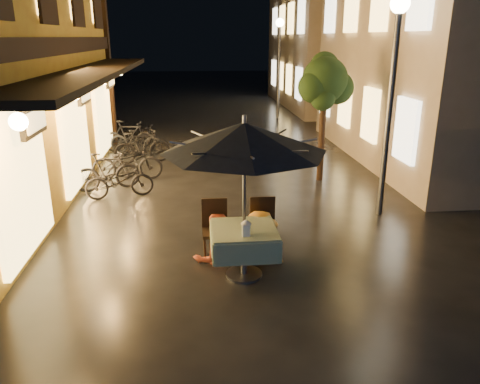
{
  "coord_description": "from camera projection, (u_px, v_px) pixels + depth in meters",
  "views": [
    {
      "loc": [
        -0.77,
        -6.71,
        3.48
      ],
      "look_at": [
        -0.07,
        0.27,
        1.15
      ],
      "focal_mm": 35.0,
      "sensor_mm": 36.0,
      "label": 1
    }
  ],
  "objects": [
    {
      "name": "person_orange",
      "position": [
        215.0,
        215.0,
        7.46
      ],
      "size": [
        0.9,
        0.79,
        1.56
      ],
      "primitive_type": "imported",
      "rotation": [
        0.0,
        0.0,
        3.44
      ],
      "color": "#CE4C2C",
      "rests_on": "ground"
    },
    {
      "name": "bicycle_1",
      "position": [
        107.0,
        171.0,
        11.04
      ],
      "size": [
        1.59,
        0.89,
        0.92
      ],
      "primitive_type": "imported",
      "rotation": [
        0.0,
        0.0,
        1.89
      ],
      "color": "black",
      "rests_on": "ground"
    },
    {
      "name": "person_yellow",
      "position": [
        260.0,
        213.0,
        7.49
      ],
      "size": [
        1.17,
        0.91,
        1.59
      ],
      "primitive_type": "imported",
      "rotation": [
        0.0,
        0.0,
        2.8
      ],
      "color": "orange",
      "rests_on": "ground"
    },
    {
      "name": "street_tree",
      "position": [
        325.0,
        83.0,
        11.23
      ],
      "size": [
        1.43,
        1.2,
        3.15
      ],
      "color": "black",
      "rests_on": "ground"
    },
    {
      "name": "cafe_table",
      "position": [
        244.0,
        240.0,
        7.0
      ],
      "size": [
        0.99,
        0.99,
        0.78
      ],
      "color": "#59595E",
      "rests_on": "ground"
    },
    {
      "name": "bicycle_0",
      "position": [
        119.0,
        181.0,
        10.54
      ],
      "size": [
        1.6,
        0.87,
        0.8
      ],
      "primitive_type": "imported",
      "rotation": [
        0.0,
        0.0,
        1.81
      ],
      "color": "black",
      "rests_on": "ground"
    },
    {
      "name": "bicycle_4",
      "position": [
        136.0,
        140.0,
        14.52
      ],
      "size": [
        1.78,
        1.02,
        0.89
      ],
      "primitive_type": "imported",
      "rotation": [
        0.0,
        0.0,
        1.3
      ],
      "color": "black",
      "rests_on": "ground"
    },
    {
      "name": "bicycle_2",
      "position": [
        127.0,
        162.0,
        11.85
      ],
      "size": [
        1.77,
        0.65,
        0.92
      ],
      "primitive_type": "imported",
      "rotation": [
        0.0,
        0.0,
        1.59
      ],
      "color": "black",
      "rests_on": "ground"
    },
    {
      "name": "table_lantern",
      "position": [
        246.0,
        227.0,
        6.64
      ],
      "size": [
        0.16,
        0.16,
        0.25
      ],
      "color": "white",
      "rests_on": "cafe_table"
    },
    {
      "name": "streetlamp_far",
      "position": [
        279.0,
        51.0,
        20.08
      ],
      "size": [
        0.36,
        0.36,
        4.23
      ],
      "color": "#59595E",
      "rests_on": "ground"
    },
    {
      "name": "streetlamp_near",
      "position": [
        394.0,
        68.0,
        8.76
      ],
      "size": [
        0.36,
        0.36,
        4.23
      ],
      "color": "#59595E",
      "rests_on": "ground"
    },
    {
      "name": "patio_umbrella",
      "position": [
        244.0,
        138.0,
        6.5
      ],
      "size": [
        2.37,
        2.37,
        2.46
      ],
      "color": "#59595E",
      "rests_on": "ground"
    },
    {
      "name": "east_building_far",
      "position": [
        352.0,
        33.0,
        24.05
      ],
      "size": [
        7.3,
        10.3,
        7.3
      ],
      "color": "#B7A592",
      "rests_on": "ground"
    },
    {
      "name": "bicycle_5",
      "position": [
        129.0,
        136.0,
        14.72
      ],
      "size": [
        1.71,
        0.68,
        1.0
      ],
      "primitive_type": "imported",
      "rotation": [
        0.0,
        0.0,
        1.44
      ],
      "color": "black",
      "rests_on": "ground"
    },
    {
      "name": "cafe_chair_left",
      "position": [
        215.0,
        225.0,
        7.67
      ],
      "size": [
        0.42,
        0.42,
        0.97
      ],
      "color": "black",
      "rests_on": "ground"
    },
    {
      "name": "bicycle_3",
      "position": [
        142.0,
        146.0,
        13.43
      ],
      "size": [
        1.69,
        0.85,
        0.98
      ],
      "primitive_type": "imported",
      "rotation": [
        0.0,
        0.0,
        1.82
      ],
      "color": "black",
      "rests_on": "ground"
    },
    {
      "name": "ground",
      "position": [
        246.0,
        265.0,
        7.5
      ],
      "size": [
        90.0,
        90.0,
        0.0
      ],
      "primitive_type": "plane",
      "color": "black",
      "rests_on": "ground"
    },
    {
      "name": "cafe_chair_right",
      "position": [
        263.0,
        224.0,
        7.75
      ],
      "size": [
        0.42,
        0.42,
        0.97
      ],
      "color": "black",
      "rests_on": "ground"
    }
  ]
}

